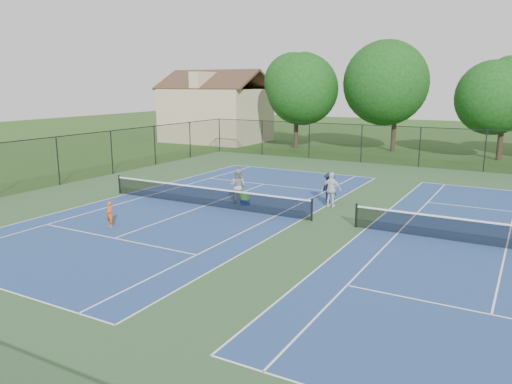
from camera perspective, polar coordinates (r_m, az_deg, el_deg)
The scene contains 15 objects.
ground at distance 22.71m, azimuth 8.81°, elevation -3.64°, with size 140.00×140.00×0.00m, color #234716.
court_pad at distance 22.71m, azimuth 8.81°, elevation -3.63°, with size 36.00×36.00×0.01m, color #2D4F2C.
tennis_court_left at distance 25.87m, azimuth -5.84°, elevation -1.36°, with size 12.00×23.83×1.07m.
tennis_court_right at distance 21.39m, azimuth 26.71°, elevation -5.57°, with size 12.00×23.83×1.07m.
perimeter_fence at distance 22.33m, azimuth 8.94°, elevation 0.32°, with size 36.08×36.08×3.02m.
tree_back_a at distance 49.02m, azimuth 4.68°, elevation 12.09°, with size 6.80×6.80×9.15m.
tree_back_b at distance 47.92m, azimuth 15.79°, elevation 12.34°, with size 7.60×7.60×10.03m.
tree_back_c at distance 45.58m, azimuth 26.60°, elevation 10.14°, with size 6.00×6.00×8.40m.
clapboard_house at distance 54.90m, azimuth -4.56°, elevation 9.03°, with size 10.80×8.10×7.65m.
child_player at distance 22.75m, azimuth -16.37°, elevation -2.47°, with size 0.42×0.28×1.15m, color #E4520F.
instructor at distance 26.14m, azimuth -2.06°, elevation 0.67°, with size 0.89×0.69×1.83m, color #99989B.
bystander_a at distance 25.63m, azimuth 8.63°, elevation 0.27°, with size 1.05×0.44×1.80m, color silver.
bystander_b at distance 26.39m, azimuth 8.38°, elevation 0.44°, with size 1.05×0.61×1.63m, color #171C34.
ball_crate at distance 25.92m, azimuth -1.24°, elevation -1.17°, with size 0.39×0.29×0.29m, color navy.
ball_hopper at distance 25.84m, azimuth -1.24°, elevation -0.44°, with size 0.34×0.28×0.39m, color green.
Camera 1 is at (7.56, -20.50, 6.17)m, focal length 35.00 mm.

